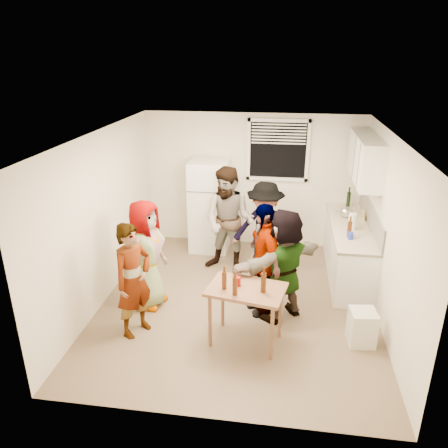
% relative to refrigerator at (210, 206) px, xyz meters
% --- Properties ---
extents(room, '(4.00, 4.50, 2.50)m').
position_rel_refrigerator_xyz_m(room, '(0.75, -1.88, -0.85)').
color(room, white).
rests_on(room, ground).
extents(window, '(1.12, 0.10, 1.06)m').
position_rel_refrigerator_xyz_m(window, '(1.20, 0.33, 1.00)').
color(window, white).
rests_on(window, room).
extents(refrigerator, '(0.70, 0.70, 1.70)m').
position_rel_refrigerator_xyz_m(refrigerator, '(0.00, 0.00, 0.00)').
color(refrigerator, white).
rests_on(refrigerator, ground).
extents(counter_lower, '(0.60, 2.20, 0.86)m').
position_rel_refrigerator_xyz_m(counter_lower, '(2.45, -0.73, -0.42)').
color(counter_lower, white).
rests_on(counter_lower, ground).
extents(countertop, '(0.64, 2.22, 0.04)m').
position_rel_refrigerator_xyz_m(countertop, '(2.45, -0.73, 0.03)').
color(countertop, beige).
rests_on(countertop, counter_lower).
extents(backsplash, '(0.03, 2.20, 0.36)m').
position_rel_refrigerator_xyz_m(backsplash, '(2.74, -0.73, 0.23)').
color(backsplash, '#B6B0A7').
rests_on(backsplash, countertop).
extents(upper_cabinets, '(0.34, 1.60, 0.70)m').
position_rel_refrigerator_xyz_m(upper_cabinets, '(2.58, -0.53, 1.10)').
color(upper_cabinets, white).
rests_on(upper_cabinets, room).
extents(kettle, '(0.27, 0.23, 0.21)m').
position_rel_refrigerator_xyz_m(kettle, '(2.40, -0.38, 0.05)').
color(kettle, silver).
rests_on(kettle, countertop).
extents(paper_towel, '(0.12, 0.12, 0.26)m').
position_rel_refrigerator_xyz_m(paper_towel, '(2.43, -0.92, 0.05)').
color(paper_towel, white).
rests_on(paper_towel, countertop).
extents(wine_bottle, '(0.07, 0.07, 0.27)m').
position_rel_refrigerator_xyz_m(wine_bottle, '(2.50, 0.18, 0.05)').
color(wine_bottle, black).
rests_on(wine_bottle, countertop).
extents(beer_bottle_counter, '(0.06, 0.06, 0.24)m').
position_rel_refrigerator_xyz_m(beer_bottle_counter, '(2.35, -1.24, 0.05)').
color(beer_bottle_counter, '#47230C').
rests_on(beer_bottle_counter, countertop).
extents(blue_cup, '(0.08, 0.08, 0.11)m').
position_rel_refrigerator_xyz_m(blue_cup, '(2.36, -1.32, 0.05)').
color(blue_cup, '#1D32B5').
rests_on(blue_cup, countertop).
extents(picture_frame, '(0.02, 0.18, 0.15)m').
position_rel_refrigerator_xyz_m(picture_frame, '(2.67, -0.47, 0.13)').
color(picture_frame, gold).
rests_on(picture_frame, countertop).
extents(trash_bin, '(0.36, 0.36, 0.47)m').
position_rel_refrigerator_xyz_m(trash_bin, '(2.43, -2.62, -0.60)').
color(trash_bin, silver).
rests_on(trash_bin, ground).
extents(serving_table, '(1.04, 0.79, 0.79)m').
position_rel_refrigerator_xyz_m(serving_table, '(0.95, -2.80, -0.85)').
color(serving_table, brown).
rests_on(serving_table, ground).
extents(beer_bottle_table, '(0.07, 0.07, 0.25)m').
position_rel_refrigerator_xyz_m(beer_bottle_table, '(1.16, -2.86, -0.06)').
color(beer_bottle_table, '#47230C').
rests_on(beer_bottle_table, serving_table).
extents(red_cup, '(0.09, 0.09, 0.12)m').
position_rel_refrigerator_xyz_m(red_cup, '(0.83, -2.75, -0.06)').
color(red_cup, '#9B0604').
rests_on(red_cup, serving_table).
extents(guest_grey, '(1.76, 1.15, 0.52)m').
position_rel_refrigerator_xyz_m(guest_grey, '(-0.56, -2.10, -0.85)').
color(guest_grey, '#969696').
rests_on(guest_grey, ground).
extents(guest_stripe, '(1.64, 1.27, 0.37)m').
position_rel_refrigerator_xyz_m(guest_stripe, '(-0.51, -2.79, -0.85)').
color(guest_stripe, '#141933').
rests_on(guest_stripe, ground).
extents(guest_back_left, '(1.27, 1.96, 0.68)m').
position_rel_refrigerator_xyz_m(guest_back_left, '(0.48, -0.86, -0.85)').
color(guest_back_left, brown).
rests_on(guest_back_left, ground).
extents(guest_back_right, '(1.30, 1.78, 0.60)m').
position_rel_refrigerator_xyz_m(guest_back_right, '(1.07, -0.96, -0.85)').
color(guest_back_right, '#3F3F44').
rests_on(guest_back_right, ground).
extents(guest_black, '(1.89, 1.55, 0.40)m').
position_rel_refrigerator_xyz_m(guest_black, '(1.12, -2.02, -0.85)').
color(guest_black, black).
rests_on(guest_black, ground).
extents(guest_orange, '(2.19, 2.20, 0.48)m').
position_rel_refrigerator_xyz_m(guest_orange, '(1.40, -2.14, -0.85)').
color(guest_orange, '#D07555').
rests_on(guest_orange, ground).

